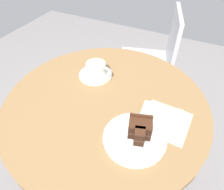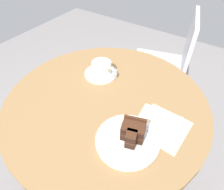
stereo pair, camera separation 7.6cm
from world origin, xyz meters
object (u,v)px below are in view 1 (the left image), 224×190
teaspoon (97,67)px  cafe_chair (156,58)px  cake_plate (135,138)px  cake_slice (140,129)px  coffee_cup (96,69)px  saucer (96,75)px  napkin (163,120)px  fork (145,124)px

teaspoon → cafe_chair: bearing=23.2°
cafe_chair → teaspoon: bearing=-30.5°
teaspoon → cake_plate: 0.42m
cake_plate → cake_slice: bearing=58.5°
teaspoon → cafe_chair: cafe_chair is taller
cake_plate → cafe_chair: size_ratio=0.25×
coffee_cup → cake_slice: 0.37m
saucer → napkin: bearing=-19.2°
fork → napkin: bearing=26.3°
saucer → coffee_cup: 0.03m
saucer → cafe_chair: bearing=78.1°
coffee_cup → fork: bearing=-31.8°
coffee_cup → cake_slice: cake_slice is taller
saucer → napkin: size_ratio=0.80×
saucer → coffee_cup: (0.01, 0.00, 0.03)m
coffee_cup → napkin: coffee_cup is taller
cake_plate → napkin: (0.06, 0.12, -0.00)m
coffee_cup → cafe_chair: cafe_chair is taller
napkin → cafe_chair: bearing=106.2°
saucer → cake_slice: bearing=-37.9°
cake_plate → napkin: 0.14m
coffee_cup → cake_slice: bearing=-38.6°
teaspoon → fork: (0.32, -0.22, 0.00)m
coffee_cup → napkin: 0.37m
coffee_cup → teaspoon: bearing=120.3°
cake_slice → cake_plate: bearing=-121.5°
cake_plate → cake_slice: cake_slice is taller
cafe_chair → cake_slice: bearing=-5.1°
cafe_chair → coffee_cup: bearing=-27.2°
cake_slice → napkin: (0.06, 0.11, -0.04)m
cake_plate → cake_slice: size_ratio=2.37×
teaspoon → cake_plate: size_ratio=0.41×
fork → napkin: 0.08m
coffee_cup → fork: size_ratio=0.84×
saucer → cafe_chair: cafe_chair is taller
cake_slice → cafe_chair: bearing=100.7°
coffee_cup → napkin: (0.34, -0.12, -0.04)m
saucer → cake_plate: (0.28, -0.24, 0.00)m
napkin → teaspoon: bearing=155.7°
saucer → teaspoon: 0.05m
cafe_chair → napkin: bearing=0.3°
teaspoon → cake_plate: bearing=-95.6°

